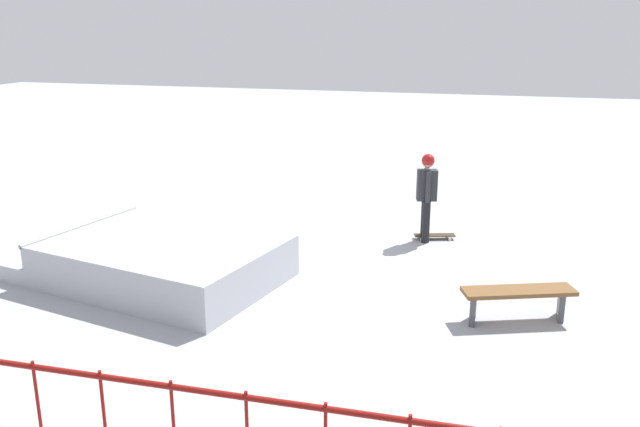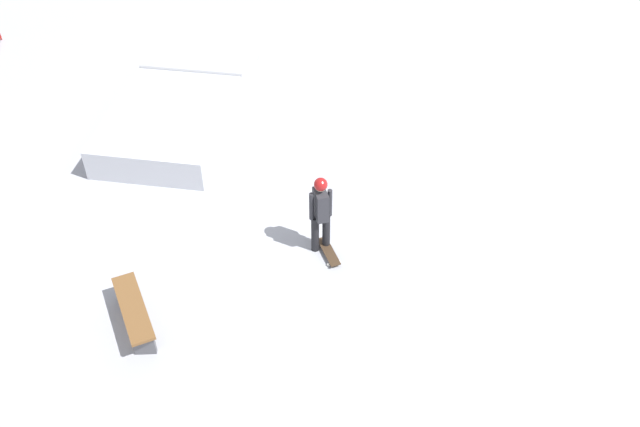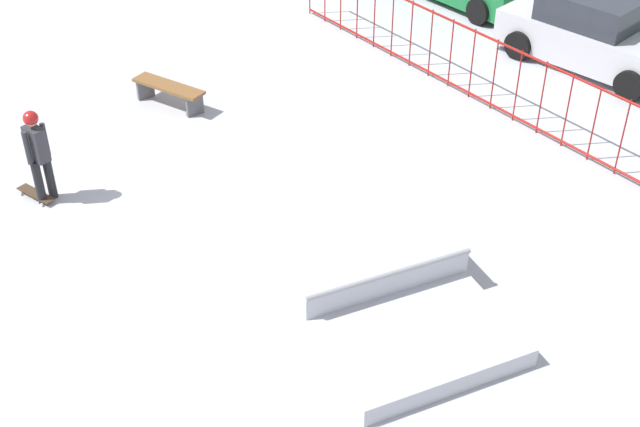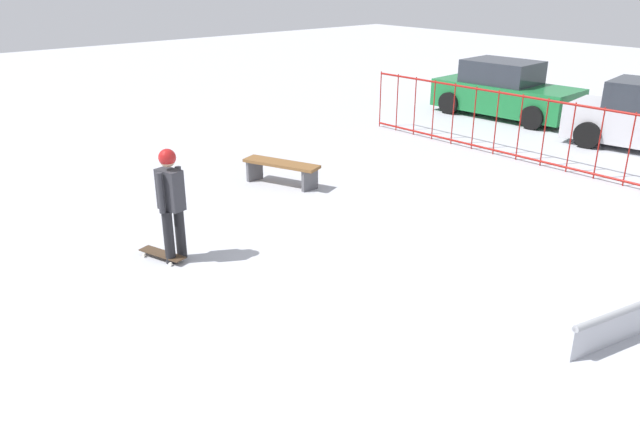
{
  "view_description": "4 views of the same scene",
  "coord_description": "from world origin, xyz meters",
  "px_view_note": "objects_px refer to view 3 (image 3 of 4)",
  "views": [
    {
      "loc": [
        -3.84,
        10.53,
        4.12
      ],
      "look_at": [
        -0.79,
        -0.18,
        0.9
      ],
      "focal_mm": 37.16,
      "sensor_mm": 36.0,
      "label": 1
    },
    {
      "loc": [
        -12.01,
        -1.43,
        9.49
      ],
      "look_at": [
        -2.55,
        -1.88,
        1.0
      ],
      "focal_mm": 39.03,
      "sensor_mm": 36.0,
      "label": 2
    },
    {
      "loc": [
        10.21,
        -5.27,
        8.53
      ],
      "look_at": [
        1.31,
        1.16,
        0.6
      ],
      "focal_mm": 48.67,
      "sensor_mm": 36.0,
      "label": 3
    },
    {
      "loc": [
        5.32,
        -5.64,
        4.08
      ],
      "look_at": [
        -0.76,
        -0.5,
        0.9
      ],
      "focal_mm": 34.6,
      "sensor_mm": 36.0,
      "label": 4
    }
  ],
  "objects_px": {
    "skate_ramp": "(349,243)",
    "skateboard": "(36,194)",
    "parked_car_silver": "(594,34)",
    "park_bench": "(169,90)",
    "skater": "(38,150)"
  },
  "relations": [
    {
      "from": "park_bench",
      "to": "parked_car_silver",
      "type": "xyz_separation_m",
      "value": [
        3.72,
        8.38,
        0.37
      ]
    },
    {
      "from": "skate_ramp",
      "to": "skateboard",
      "type": "bearing_deg",
      "value": -131.74
    },
    {
      "from": "skateboard",
      "to": "parked_car_silver",
      "type": "bearing_deg",
      "value": -117.98
    },
    {
      "from": "park_bench",
      "to": "skateboard",
      "type": "bearing_deg",
      "value": -65.51
    },
    {
      "from": "skater",
      "to": "parked_car_silver",
      "type": "distance_m",
      "value": 11.82
    },
    {
      "from": "skateboard",
      "to": "parked_car_silver",
      "type": "height_order",
      "value": "parked_car_silver"
    },
    {
      "from": "skate_ramp",
      "to": "park_bench",
      "type": "distance_m",
      "value": 6.05
    },
    {
      "from": "parked_car_silver",
      "to": "skateboard",
      "type": "bearing_deg",
      "value": -109.62
    },
    {
      "from": "skateboard",
      "to": "park_bench",
      "type": "xyz_separation_m",
      "value": [
        -1.56,
        3.42,
        0.28
      ]
    },
    {
      "from": "skate_ramp",
      "to": "parked_car_silver",
      "type": "height_order",
      "value": "parked_car_silver"
    },
    {
      "from": "skate_ramp",
      "to": "skateboard",
      "type": "xyz_separation_m",
      "value": [
        -4.5,
        -3.35,
        -0.24
      ]
    },
    {
      "from": "park_bench",
      "to": "parked_car_silver",
      "type": "height_order",
      "value": "parked_car_silver"
    },
    {
      "from": "skateboard",
      "to": "park_bench",
      "type": "relative_size",
      "value": 0.5
    },
    {
      "from": "park_bench",
      "to": "parked_car_silver",
      "type": "bearing_deg",
      "value": 66.07
    },
    {
      "from": "skate_ramp",
      "to": "skateboard",
      "type": "distance_m",
      "value": 5.61
    }
  ]
}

